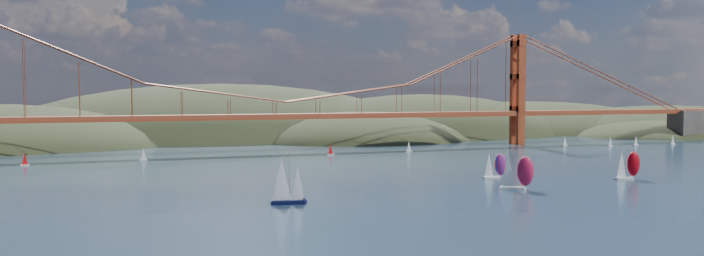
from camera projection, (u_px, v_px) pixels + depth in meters
name	position (u px, v px, depth m)	size (l,w,h in m)	color
ground	(510.00, 228.00, 136.27)	(1200.00, 1200.00, 0.00)	black
headlands	(318.00, 156.00, 413.58)	(725.00, 225.00, 96.00)	black
bridge	(282.00, 79.00, 302.96)	(552.00, 12.00, 55.00)	#973B1F
sloop_navy	(286.00, 181.00, 163.96)	(8.39, 5.18, 12.61)	black
racer_0	(516.00, 172.00, 187.96)	(9.29, 6.93, 10.47)	white
racer_1	(627.00, 165.00, 209.27)	(8.48, 3.50, 9.72)	silver
racer_rwb	(494.00, 165.00, 212.16)	(7.68, 3.22, 8.76)	white
distant_boat_2	(25.00, 159.00, 247.14)	(3.00, 2.00, 4.70)	silver
distant_boat_3	(143.00, 154.00, 265.88)	(3.00, 2.00, 4.70)	silver
distant_boat_4	(565.00, 141.00, 336.26)	(3.00, 2.00, 4.70)	silver
distant_boat_5	(610.00, 142.00, 330.37)	(3.00, 2.00, 4.70)	silver
distant_boat_6	(636.00, 141.00, 337.90)	(3.00, 2.00, 4.70)	silver
distant_boat_7	(673.00, 140.00, 344.03)	(3.00, 2.00, 4.70)	silver
distant_boat_8	(409.00, 146.00, 303.47)	(3.00, 2.00, 4.70)	silver
distant_boat_9	(331.00, 149.00, 287.59)	(3.00, 2.00, 4.70)	silver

